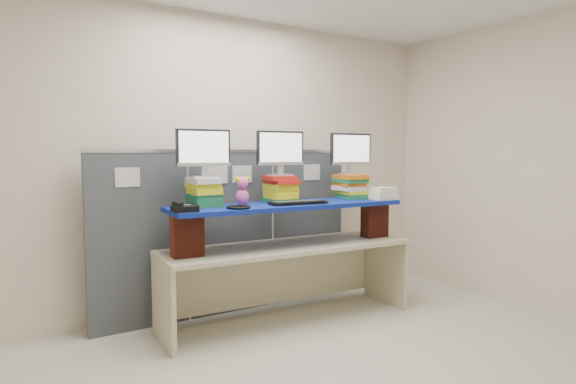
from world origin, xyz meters
TOP-DOWN VIEW (x-y plane):
  - room at (0.00, 0.00)m, footprint 5.00×4.00m
  - cubicle_partition at (-0.00, 1.78)m, footprint 2.60×0.06m
  - desk at (0.31, 1.27)m, footprint 2.30×0.80m
  - brick_pier_left at (-0.62, 1.28)m, footprint 0.25×0.15m
  - brick_pier_right at (1.23, 1.16)m, footprint 0.25×0.15m
  - blue_board at (0.31, 1.27)m, footprint 2.13×0.66m
  - book_stack_left at (-0.41, 1.44)m, footprint 0.24×0.31m
  - book_stack_center at (0.30, 1.39)m, footprint 0.28×0.32m
  - book_stack_right at (1.07, 1.34)m, footprint 0.28×0.33m
  - monitor_left at (-0.41, 1.44)m, footprint 0.46×0.14m
  - monitor_center at (0.30, 1.39)m, footprint 0.46×0.14m
  - monitor_right at (1.07, 1.34)m, footprint 0.46×0.14m
  - keyboard at (0.32, 1.16)m, footprint 0.48×0.20m
  - mouse at (0.57, 1.10)m, footprint 0.08×0.12m
  - desk_phone at (-0.68, 1.19)m, footprint 0.18×0.17m
  - headset at (-0.24, 1.16)m, footprint 0.25×0.25m
  - plush_toy at (-0.09, 1.37)m, footprint 0.14×0.11m
  - binder_stack at (1.27, 1.09)m, footprint 0.26×0.22m

SIDE VIEW (x-z plane):
  - desk at x=0.31m, z-range 0.21..0.89m
  - cubicle_partition at x=0.00m, z-range 0.00..1.53m
  - brick_pier_left at x=-0.62m, z-range 0.69..1.02m
  - brick_pier_right at x=1.23m, z-range 0.69..1.02m
  - blue_board at x=0.31m, z-range 1.02..1.06m
  - headset at x=-0.24m, z-range 1.06..1.08m
  - keyboard at x=0.32m, z-range 1.06..1.09m
  - mouse at x=0.57m, z-range 1.06..1.09m
  - desk_phone at x=-0.68m, z-range 1.05..1.12m
  - binder_stack at x=1.27m, z-range 1.05..1.17m
  - book_stack_left at x=-0.41m, z-range 1.06..1.30m
  - book_stack_right at x=1.07m, z-range 1.06..1.29m
  - book_stack_center at x=0.30m, z-range 1.06..1.30m
  - plush_toy at x=-0.09m, z-range 1.06..1.30m
  - room at x=0.00m, z-range 0.00..2.80m
  - monitor_right at x=1.07m, z-range 1.32..1.71m
  - monitor_left at x=-0.41m, z-range 1.32..1.72m
  - monitor_center at x=0.30m, z-range 1.32..1.72m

